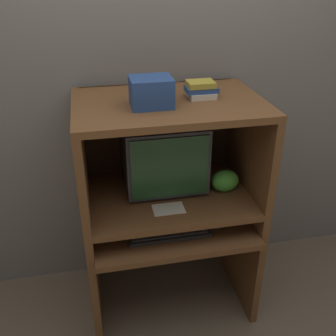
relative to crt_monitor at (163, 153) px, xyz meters
name	(u,v)px	position (x,y,z in m)	size (l,w,h in m)	color
ground_plane	(180,335)	(0.01, -0.43, -1.00)	(12.00, 12.00, 0.00)	#756651
wall_back	(155,87)	(0.01, 0.29, 0.30)	(6.00, 0.06, 2.60)	gray
desk_base	(170,252)	(0.01, -0.15, -0.60)	(0.97, 0.71, 0.65)	brown
desk_monitor_shelf	(169,198)	(0.01, -0.10, -0.24)	(0.97, 0.66, 0.15)	brown
hutch_upper	(167,130)	(0.01, -0.06, 0.16)	(0.97, 0.66, 0.55)	brown
crt_monitor	(163,153)	(0.00, 0.00, 0.00)	(0.45, 0.39, 0.40)	#333338
keyboard	(168,231)	(-0.03, -0.28, -0.34)	(0.44, 0.16, 0.03)	#2D2D30
mouse	(217,225)	(0.25, -0.28, -0.34)	(0.07, 0.05, 0.03)	#28282B
snack_bag	(225,181)	(0.33, -0.14, -0.14)	(0.16, 0.12, 0.13)	green
book_stack	(201,90)	(0.18, -0.08, 0.38)	(0.16, 0.12, 0.08)	beige
paper_card	(169,209)	(-0.02, -0.26, -0.20)	(0.17, 0.11, 0.00)	beige
storage_box	(151,92)	(-0.09, -0.16, 0.41)	(0.20, 0.17, 0.14)	navy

